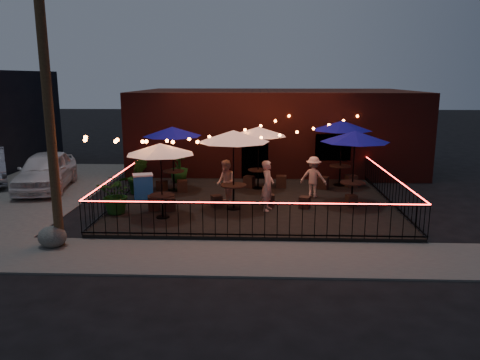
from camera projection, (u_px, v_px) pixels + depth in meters
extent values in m
plane|color=black|center=(253.00, 221.00, 15.50)|extent=(110.00, 110.00, 0.00)
cube|color=black|center=(254.00, 203.00, 17.43)|extent=(10.00, 8.00, 0.15)
cube|color=#484542|center=(252.00, 258.00, 12.32)|extent=(18.00, 2.50, 0.05)
cube|color=#3A1310|center=(274.00, 129.00, 24.79)|extent=(14.00, 8.00, 4.00)
cube|color=black|center=(255.00, 158.00, 21.23)|extent=(1.20, 0.24, 2.20)
cube|color=black|center=(333.00, 147.00, 20.99)|extent=(1.60, 0.24, 1.20)
cylinder|color=#382617|center=(48.00, 103.00, 12.31)|extent=(0.26, 0.26, 8.00)
cube|color=black|center=(252.00, 235.00, 13.50)|extent=(10.00, 0.04, 0.04)
cube|color=black|center=(252.00, 204.00, 13.30)|extent=(10.00, 0.04, 0.04)
cube|color=red|center=(252.00, 203.00, 13.29)|extent=(10.00, 0.03, 0.02)
cube|color=black|center=(121.00, 198.00, 17.59)|extent=(0.04, 8.00, 0.04)
cube|color=black|center=(120.00, 174.00, 17.40)|extent=(0.04, 8.00, 0.04)
cube|color=red|center=(120.00, 173.00, 17.39)|extent=(0.03, 8.00, 0.02)
cube|color=black|center=(389.00, 201.00, 17.21)|extent=(0.04, 8.00, 0.04)
cube|color=black|center=(391.00, 176.00, 17.01)|extent=(0.04, 8.00, 0.04)
cube|color=red|center=(391.00, 175.00, 17.00)|extent=(0.03, 8.00, 0.02)
cylinder|color=black|center=(163.00, 217.00, 15.44)|extent=(0.45, 0.45, 0.03)
cylinder|color=black|center=(162.00, 206.00, 15.36)|extent=(0.06, 0.06, 0.73)
cylinder|color=black|center=(162.00, 195.00, 15.28)|extent=(0.81, 0.81, 0.04)
cylinder|color=black|center=(162.00, 181.00, 15.18)|extent=(0.04, 0.04, 2.44)
cone|color=white|center=(160.00, 149.00, 14.95)|extent=(2.63, 2.63, 0.36)
cylinder|color=black|center=(174.00, 190.00, 19.13)|extent=(0.47, 0.47, 0.03)
cylinder|color=black|center=(174.00, 181.00, 19.05)|extent=(0.06, 0.06, 0.77)
cylinder|color=black|center=(173.00, 171.00, 18.96)|extent=(0.86, 0.86, 0.04)
cylinder|color=black|center=(173.00, 159.00, 18.86)|extent=(0.05, 0.05, 2.57)
cone|color=#070775|center=(172.00, 131.00, 18.61)|extent=(2.97, 2.97, 0.38)
cylinder|color=black|center=(234.00, 208.00, 16.44)|extent=(0.50, 0.50, 0.03)
cylinder|color=black|center=(234.00, 197.00, 16.36)|extent=(0.07, 0.07, 0.82)
cylinder|color=black|center=(234.00, 185.00, 16.26)|extent=(0.91, 0.91, 0.05)
cylinder|color=black|center=(234.00, 171.00, 16.15)|extent=(0.05, 0.05, 2.74)
cone|color=white|center=(233.00, 136.00, 15.89)|extent=(2.88, 2.88, 0.40)
cylinder|color=black|center=(258.00, 188.00, 19.45)|extent=(0.46, 0.46, 0.03)
cylinder|color=black|center=(258.00, 179.00, 19.37)|extent=(0.06, 0.06, 0.76)
cylinder|color=black|center=(258.00, 170.00, 19.28)|extent=(0.85, 0.85, 0.04)
cylinder|color=black|center=(258.00, 158.00, 19.18)|extent=(0.05, 0.05, 2.54)
cone|color=white|center=(258.00, 131.00, 18.94)|extent=(3.09, 3.09, 0.37)
cylinder|color=black|center=(351.00, 204.00, 16.97)|extent=(0.49, 0.49, 0.03)
cylinder|color=black|center=(352.00, 194.00, 16.89)|extent=(0.07, 0.07, 0.80)
cylinder|color=black|center=(353.00, 183.00, 16.80)|extent=(0.88, 0.88, 0.04)
cylinder|color=black|center=(353.00, 169.00, 16.69)|extent=(0.05, 0.05, 2.65)
cone|color=#070775|center=(355.00, 136.00, 16.44)|extent=(2.59, 2.59, 0.39)
cylinder|color=black|center=(339.00, 185.00, 20.01)|extent=(0.50, 0.50, 0.03)
cylinder|color=black|center=(340.00, 176.00, 19.92)|extent=(0.07, 0.07, 0.82)
cylinder|color=black|center=(340.00, 166.00, 19.83)|extent=(0.91, 0.91, 0.05)
cylinder|color=black|center=(341.00, 154.00, 19.72)|extent=(0.05, 0.05, 2.73)
cone|color=#070775|center=(342.00, 125.00, 19.46)|extent=(3.18, 3.18, 0.40)
cube|color=black|center=(154.00, 203.00, 16.26)|extent=(0.52, 0.52, 0.49)
cube|color=black|center=(169.00, 204.00, 16.22)|extent=(0.48, 0.48, 0.45)
cube|color=black|center=(162.00, 185.00, 19.07)|extent=(0.46, 0.46, 0.41)
cube|color=black|center=(182.00, 186.00, 18.83)|extent=(0.46, 0.46, 0.47)
cube|color=black|center=(217.00, 201.00, 16.66)|extent=(0.46, 0.46, 0.41)
cube|color=black|center=(269.00, 200.00, 16.70)|extent=(0.43, 0.43, 0.44)
cube|color=black|center=(249.00, 182.00, 19.59)|extent=(0.52, 0.52, 0.48)
cube|color=black|center=(281.00, 182.00, 19.58)|extent=(0.45, 0.45, 0.50)
cube|color=black|center=(305.00, 202.00, 16.47)|extent=(0.45, 0.45, 0.42)
cube|color=black|center=(351.00, 201.00, 16.74)|extent=(0.42, 0.42, 0.41)
cube|color=black|center=(323.00, 183.00, 19.33)|extent=(0.56, 0.56, 0.50)
cube|color=black|center=(351.00, 181.00, 19.65)|extent=(0.51, 0.51, 0.51)
imported|color=tan|center=(268.00, 186.00, 16.09)|extent=(0.56, 0.72, 1.75)
imported|color=tan|center=(226.00, 182.00, 16.90)|extent=(0.87, 0.96, 1.62)
imported|color=#D8A28F|center=(313.00, 177.00, 17.88)|extent=(1.15, 0.88, 1.58)
imported|color=#17360E|center=(117.00, 194.00, 15.76)|extent=(1.23, 1.07, 1.36)
imported|color=#0C3E0D|center=(138.00, 175.00, 18.46)|extent=(0.95, 0.85, 1.46)
imported|color=#1C3F10|center=(179.00, 166.00, 20.50)|extent=(0.99, 0.99, 1.43)
cube|color=blue|center=(143.00, 187.00, 17.65)|extent=(0.80, 0.67, 0.91)
cube|color=silver|center=(143.00, 175.00, 17.54)|extent=(0.86, 0.72, 0.06)
ellipsoid|color=#41413C|center=(52.00, 237.00, 13.01)|extent=(0.85, 0.72, 0.66)
imported|color=white|center=(46.00, 171.00, 19.78)|extent=(2.67, 4.94, 1.60)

